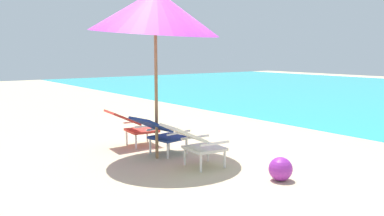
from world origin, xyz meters
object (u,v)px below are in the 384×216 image
object	(u,v)px
beach_ball	(281,169)
lounge_chair_right	(195,141)
lounge_chair_left	(133,124)
beach_umbrella_center	(155,12)
lounge_chair_center	(160,132)

from	to	relation	value
beach_ball	lounge_chair_right	bearing A→B (deg)	-153.59
lounge_chair_left	beach_umbrella_center	xyz separation A→B (m)	(0.96, -0.09, 1.91)
lounge_chair_center	beach_ball	world-z (taller)	lounge_chair_center
beach_ball	lounge_chair_left	bearing A→B (deg)	-167.90
lounge_chair_right	beach_umbrella_center	world-z (taller)	beach_umbrella_center
lounge_chair_right	lounge_chair_left	bearing A→B (deg)	-178.10
lounge_chair_center	beach_ball	bearing A→B (deg)	15.85
beach_umbrella_center	lounge_chair_right	bearing A→B (deg)	10.18
lounge_chair_left	beach_ball	world-z (taller)	lounge_chair_left
lounge_chair_center	beach_ball	xyz separation A→B (m)	(2.06, 0.58, -0.24)
lounge_chair_center	beach_ball	size ratio (longest dim) A/B	2.95
lounge_chair_center	lounge_chair_right	xyz separation A→B (m)	(0.92, 0.02, 0.00)
lounge_chair_left	lounge_chair_right	bearing A→B (deg)	1.90
beach_umbrella_center	beach_ball	size ratio (longest dim) A/B	8.53
lounge_chair_right	beach_umbrella_center	xyz separation A→B (m)	(-0.82, -0.15, 1.91)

